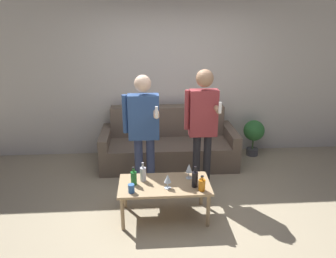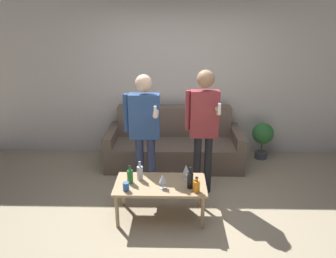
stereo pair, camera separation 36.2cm
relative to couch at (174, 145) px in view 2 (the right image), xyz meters
name	(u,v)px [view 2 (the right image)]	position (x,y,z in m)	size (l,w,h in m)	color
ground_plane	(181,215)	(0.09, -1.55, -0.31)	(16.00, 16.00, 0.00)	tan
wall_back	(180,77)	(0.09, 0.48, 1.04)	(8.00, 0.06, 2.70)	silver
couch	(174,145)	(0.00, 0.00, 0.00)	(2.16, 0.89, 0.90)	#6B5B4C
coffee_table	(160,187)	(-0.16, -1.56, 0.09)	(1.08, 0.57, 0.45)	tan
bottle_orange	(190,180)	(0.19, -1.65, 0.24)	(0.07, 0.07, 0.26)	black
bottle_green	(130,176)	(-0.52, -1.55, 0.22)	(0.07, 0.07, 0.22)	#23752D
bottle_dark	(197,186)	(0.26, -1.74, 0.21)	(0.08, 0.08, 0.18)	orange
bottle_yellow	(140,173)	(-0.41, -1.46, 0.23)	(0.07, 0.07, 0.24)	silver
wine_glass_near	(163,179)	(-0.13, -1.66, 0.25)	(0.08, 0.08, 0.17)	silver
wine_glass_far	(186,169)	(0.15, -1.44, 0.27)	(0.08, 0.08, 0.19)	silver
cup_on_table	(126,187)	(-0.54, -1.73, 0.19)	(0.07, 0.07, 0.10)	#3366B2
person_standing_left	(144,125)	(-0.39, -0.93, 0.66)	(0.47, 0.42, 1.63)	navy
person_standing_right	(204,121)	(0.38, -0.96, 0.72)	(0.43, 0.42, 1.70)	#232328
potted_plant	(263,135)	(1.49, 0.19, 0.10)	(0.35, 0.35, 0.63)	#4C4C51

